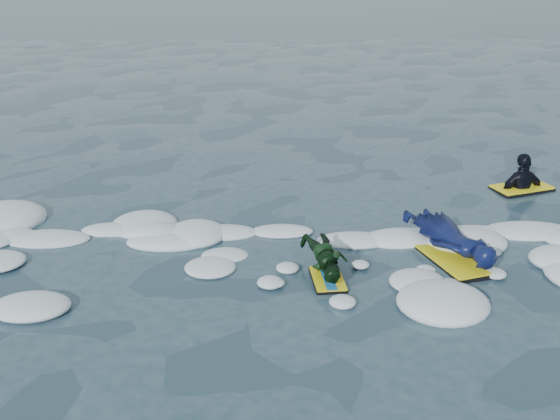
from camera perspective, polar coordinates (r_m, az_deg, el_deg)
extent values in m
plane|color=#1B3141|center=(8.73, 0.67, -6.22)|extent=(120.00, 120.00, 0.00)
cube|color=black|center=(9.58, 14.01, -3.99)|extent=(0.99, 1.32, 0.06)
cube|color=yellow|center=(9.56, 14.03, -3.78)|extent=(0.96, 1.29, 0.02)
imported|color=#0D135C|center=(9.71, 13.77, -2.18)|extent=(1.22, 1.88, 0.42)
cube|color=black|center=(8.85, 3.90, -5.68)|extent=(0.45, 0.74, 0.04)
cube|color=yellow|center=(8.84, 3.91, -5.54)|extent=(0.44, 0.73, 0.01)
cube|color=#1A79C4|center=(8.83, 3.91, -5.49)|extent=(0.19, 0.69, 0.00)
imported|color=black|center=(8.94, 3.83, -3.99)|extent=(0.65, 1.12, 0.40)
cube|color=black|center=(12.55, 19.04, 1.64)|extent=(1.13, 0.86, 0.05)
cube|color=yellow|center=(12.54, 19.05, 1.79)|extent=(1.10, 0.83, 0.02)
imported|color=black|center=(12.59, 18.96, 1.07)|extent=(0.94, 0.57, 1.50)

